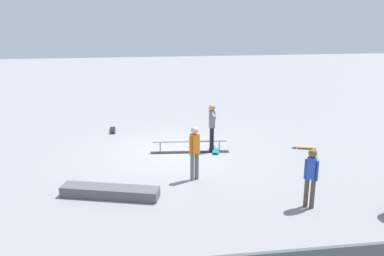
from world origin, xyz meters
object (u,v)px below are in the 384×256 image
object	(u,v)px
grind_rail	(190,147)
bystander_orange_shirt	(195,150)
skate_ledge	(110,192)
skateboard_main	(214,149)
skater_main	(212,124)
bystander_blue_shirt	(311,175)
loose_skateboard_natural	(305,147)
loose_skateboard_black	(113,130)

from	to	relation	value
grind_rail	bystander_orange_shirt	size ratio (longest dim) A/B	1.70
skate_ledge	skateboard_main	size ratio (longest dim) A/B	3.16
skateboard_main	bystander_orange_shirt	size ratio (longest dim) A/B	0.51
skater_main	bystander_blue_shirt	world-z (taller)	skater_main
grind_rail	loose_skateboard_natural	size ratio (longest dim) A/B	3.24
grind_rail	skater_main	distance (m)	1.08
grind_rail	skate_ledge	bearing A→B (deg)	56.16
grind_rail	bystander_orange_shirt	bearing A→B (deg)	90.32
skater_main	loose_skateboard_natural	xyz separation A→B (m)	(-3.26, 0.21, -0.88)
bystander_blue_shirt	loose_skateboard_natural	xyz separation A→B (m)	(-1.71, -4.22, -0.77)
bystander_orange_shirt	loose_skateboard_natural	distance (m)	4.78
skate_ledge	skater_main	bearing A→B (deg)	-136.12
skateboard_main	loose_skateboard_natural	distance (m)	3.18
grind_rail	skater_main	size ratio (longest dim) A/B	1.62
skater_main	skateboard_main	bearing A→B (deg)	-102.52
skater_main	loose_skateboard_black	world-z (taller)	skater_main
skateboard_main	loose_skateboard_black	world-z (taller)	same
skate_ledge	bystander_orange_shirt	size ratio (longest dim) A/B	1.61
skate_ledge	loose_skateboard_natural	size ratio (longest dim) A/B	3.09
loose_skateboard_black	bystander_orange_shirt	bearing A→B (deg)	23.00
grind_rail	bystander_orange_shirt	distance (m)	2.43
bystander_orange_shirt	skateboard_main	bearing A→B (deg)	39.05
bystander_orange_shirt	loose_skateboard_natural	world-z (taller)	bystander_orange_shirt
bystander_blue_shirt	loose_skateboard_black	xyz separation A→B (m)	(4.99, -7.32, -0.77)
skater_main	bystander_orange_shirt	xyz separation A→B (m)	(0.94, 2.34, -0.07)
skateboard_main	bystander_orange_shirt	bearing A→B (deg)	156.40
skate_ledge	loose_skateboard_black	xyz separation A→B (m)	(0.18, -6.03, -0.06)
skater_main	loose_skateboard_natural	world-z (taller)	skater_main
skater_main	bystander_blue_shirt	distance (m)	4.70
grind_rail	skate_ledge	size ratio (longest dim) A/B	1.05
bystander_orange_shirt	loose_skateboard_black	bearing A→B (deg)	88.50
grind_rail	skateboard_main	size ratio (longest dim) A/B	3.33
bystander_orange_shirt	loose_skateboard_black	xyz separation A→B (m)	(2.50, -5.23, -0.81)
skate_ledge	loose_skateboard_natural	bearing A→B (deg)	-155.83
skateboard_main	loose_skateboard_black	distance (m)	4.57
skate_ledge	bystander_blue_shirt	distance (m)	5.04
skate_ledge	bystander_blue_shirt	size ratio (longest dim) A/B	1.69
bystander_blue_shirt	skate_ledge	bearing A→B (deg)	-158.35
bystander_blue_shirt	loose_skateboard_black	bearing A→B (deg)	161.00
skate_ledge	loose_skateboard_black	size ratio (longest dim) A/B	3.14
bystander_orange_shirt	skater_main	bearing A→B (deg)	41.00
skate_ledge	skateboard_main	distance (m)	4.57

